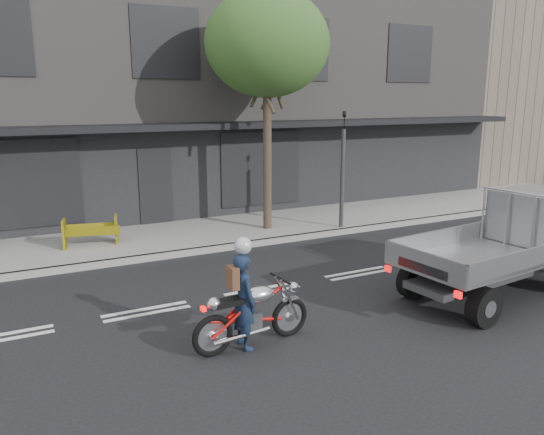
% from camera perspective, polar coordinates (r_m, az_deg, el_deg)
% --- Properties ---
extents(ground, '(80.00, 80.00, 0.00)m').
position_cam_1_polar(ground, '(11.00, -1.03, -7.88)').
color(ground, black).
rests_on(ground, ground).
extents(sidewalk, '(32.00, 3.20, 0.15)m').
position_cam_1_polar(sidewalk, '(15.15, -8.83, -1.89)').
color(sidewalk, gray).
rests_on(sidewalk, ground).
extents(kerb, '(32.00, 0.20, 0.15)m').
position_cam_1_polar(kerb, '(13.69, -6.72, -3.42)').
color(kerb, gray).
rests_on(kerb, ground).
extents(building_main, '(26.00, 10.00, 8.00)m').
position_cam_1_polar(building_main, '(21.04, -14.99, 12.74)').
color(building_main, slate).
rests_on(building_main, ground).
extents(building_neighbour, '(14.00, 10.00, 10.00)m').
position_cam_1_polar(building_neighbour, '(31.98, 23.79, 13.81)').
color(building_neighbour, brown).
rests_on(building_neighbour, ground).
extents(street_tree, '(3.40, 3.40, 6.74)m').
position_cam_1_polar(street_tree, '(15.08, -0.54, 18.13)').
color(street_tree, '#382B21').
rests_on(street_tree, ground).
extents(traffic_light_pole, '(0.12, 0.12, 3.50)m').
position_cam_1_polar(traffic_light_pole, '(15.47, 7.58, 4.43)').
color(traffic_light_pole, '#2D2D30').
rests_on(traffic_light_pole, ground).
extents(motorcycle, '(2.08, 0.60, 1.07)m').
position_cam_1_polar(motorcycle, '(8.54, -2.11, -10.21)').
color(motorcycle, black).
rests_on(motorcycle, ground).
extents(rider, '(0.41, 0.59, 1.55)m').
position_cam_1_polar(rider, '(8.40, -3.07, -8.96)').
color(rider, '#142138').
rests_on(rider, ground).
extents(flatbed_ute, '(4.61, 2.25, 2.06)m').
position_cam_1_polar(flatbed_ute, '(12.19, 26.11, -1.35)').
color(flatbed_ute, black).
rests_on(flatbed_ute, ground).
extents(construction_barrier, '(1.46, 0.85, 0.77)m').
position_cam_1_polar(construction_barrier, '(14.18, -18.78, -1.53)').
color(construction_barrier, yellow).
rests_on(construction_barrier, sidewalk).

